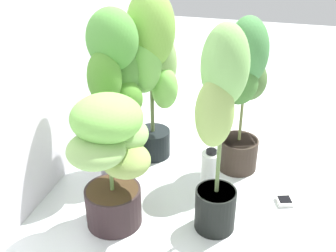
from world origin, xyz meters
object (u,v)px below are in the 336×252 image
potted_plant_front_left (219,124)px  potted_plant_back_left (112,153)px  nutrient_bottle (211,173)px  potted_plant_front_right (244,86)px  potted_plant_back_right (153,61)px  hygrometer_box (284,201)px  potted_plant_back_center (116,83)px

potted_plant_front_left → potted_plant_back_left: (-0.08, 0.47, -0.18)m
potted_plant_front_left → potted_plant_back_left: potted_plant_front_left is taller
nutrient_bottle → potted_plant_front_left: bearing=-167.1°
potted_plant_front_right → potted_plant_back_right: (0.01, 0.52, 0.09)m
potted_plant_front_right → potted_plant_back_left: potted_plant_front_right is taller
potted_plant_back_left → nutrient_bottle: size_ratio=2.44×
potted_plant_back_left → hygrometer_box: size_ratio=6.73×
potted_plant_front_right → hygrometer_box: (-0.28, -0.29, -0.52)m
potted_plant_front_right → potted_plant_back_right: 0.53m
potted_plant_front_left → potted_plant_front_right: 0.57m
potted_plant_front_left → hygrometer_box: size_ratio=9.96×
potted_plant_front_left → potted_plant_back_right: 0.75m
potted_plant_back_center → hygrometer_box: potted_plant_back_center is taller
potted_plant_back_right → nutrient_bottle: 0.71m
potted_plant_back_center → hygrometer_box: (-0.04, -0.94, -0.55)m
potted_plant_back_center → potted_plant_front_right: potted_plant_back_center is taller
potted_plant_back_right → hygrometer_box: size_ratio=10.14×
potted_plant_back_left → potted_plant_front_right: bearing=-38.5°
potted_plant_front_right → potted_plant_back_right: bearing=89.2°
potted_plant_front_right → potted_plant_back_left: (-0.65, 0.52, -0.13)m
potted_plant_back_center → potted_plant_back_left: potted_plant_back_center is taller
potted_plant_back_left → nutrient_bottle: bearing=-49.2°
potted_plant_back_center → nutrient_bottle: size_ratio=3.46×
potted_plant_front_right → hygrometer_box: size_ratio=9.00×
potted_plant_front_left → potted_plant_back_left: size_ratio=1.48×
potted_plant_front_right → nutrient_bottle: 0.51m
potted_plant_back_right → potted_plant_back_center: bearing=152.0°
potted_plant_back_center → potted_plant_back_left: 0.46m
potted_plant_front_left → potted_plant_front_right: size_ratio=1.11×
potted_plant_back_center → nutrient_bottle: bearing=-96.6°
potted_plant_back_center → potted_plant_back_right: (0.24, -0.13, 0.06)m
potted_plant_back_center → potted_plant_front_left: potted_plant_front_left is taller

